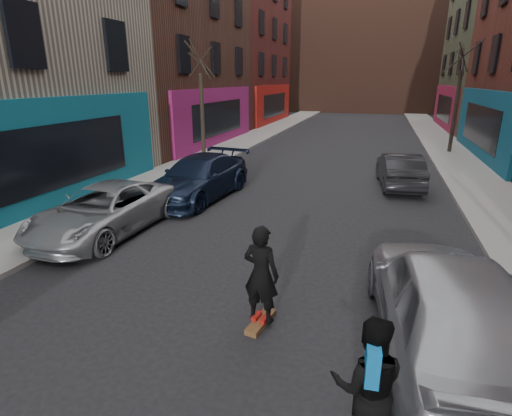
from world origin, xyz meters
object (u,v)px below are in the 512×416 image
Objects in this scene: skateboard at (261,322)px; skateboarder at (261,274)px; parked_right_far at (449,305)px; pedestrian at (368,386)px; tree_left_far at (201,93)px; parked_left_far at (105,210)px; parked_right_end at (400,170)px; tree_right_far at (458,89)px; parked_left_end at (199,178)px.

skateboard is 0.91m from skateboarder.
pedestrian is (-1.08, -2.02, -0.01)m from parked_right_far.
tree_left_far is 8.12× the size of skateboard.
parked_right_far reaches higher than parked_left_far.
parked_right_end is 10.75m from skateboard.
skateboarder reaches higher than pedestrian.
tree_right_far is 8.50× the size of skateboard.
parked_left_end is 10.61m from pedestrian.
parked_right_far is (9.72, -12.92, -2.52)m from tree_left_far.
parked_left_far is 8.56m from pedestrian.
parked_left_end is at bearing -128.73° from tree_right_far.
tree_left_far is 1.62× the size of parked_right_end.
tree_right_far reaches higher than parked_left_end.
parked_left_far is at bearing 38.00° from parked_right_end.
skateboard is at bearing -0.00° from skateboarder.
parked_right_end is at bearing -93.91° from skateboarder.
pedestrian is at bearing -49.79° from parked_left_end.
parked_right_far is 6.30× the size of skateboard.
parked_right_far is at bearing -53.07° from tree_left_far.
parked_right_far is 2.29m from pedestrian.
tree_right_far is at bearing -103.04° from parked_right_far.
tree_right_far is at bearing -104.70° from pedestrian.
skateboarder reaches higher than skateboard.
parked_right_end is (7.80, 7.52, 0.01)m from parked_left_far.
tree_left_far reaches higher than parked_left_far.
pedestrian is at bearing -37.97° from skateboard.
parked_right_far is at bearing -122.61° from pedestrian.
tree_right_far is at bearing -96.48° from skateboarder.
tree_right_far is 4.03× the size of pedestrian.
skateboarder is at bearing -62.17° from tree_left_far.
pedestrian is at bearing -100.19° from tree_right_far.
parked_right_end is (-3.00, -8.56, -2.87)m from tree_right_far.
tree_right_far is 1.35× the size of parked_right_far.
tree_left_far is 14.88m from skateboarder.
parked_left_far is at bearing -24.27° from parked_right_far.
parked_right_far is 2.86m from skateboarder.
parked_left_end reaches higher than skateboard.
parked_right_end is at bearing -15.21° from tree_left_far.
skateboard is (-5.54, -18.99, -3.48)m from tree_right_far.
tree_left_far is 1.38× the size of parked_left_far.
parked_left_far is (1.60, -10.08, -2.73)m from tree_left_far.
tree_left_far is at bearing 100.89° from parked_left_far.
skateboard is (6.86, -12.99, -3.33)m from tree_left_far.
skateboarder is at bearing -52.30° from parked_left_end.
parked_left_far is 3.99m from parked_left_end.
parked_right_end is 2.38× the size of pedestrian.
pedestrian is at bearing 142.03° from skateboarder.
parked_left_far is (-10.80, -16.08, -2.88)m from tree_right_far.
parked_right_far reaches higher than skateboard.
tree_right_far is at bearing 57.98° from parked_left_far.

